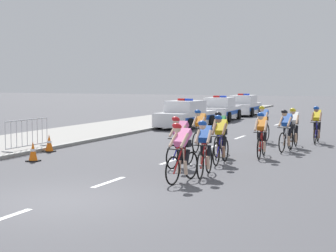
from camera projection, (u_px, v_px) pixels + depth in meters
name	position (u px, v px, depth m)	size (l,w,h in m)	color
ground_plane	(54.00, 201.00, 11.89)	(160.00, 160.00, 0.00)	#4C4C51
sidewalk_slab	(94.00, 131.00, 27.64)	(4.67, 60.00, 0.12)	gray
kerb_edge	(134.00, 132.00, 26.74)	(0.16, 60.00, 0.13)	#9E9E99
lane_markings_centre	(211.00, 147.00, 21.37)	(0.14, 25.60, 0.01)	white
cyclist_lead	(182.00, 151.00, 14.00)	(0.45, 1.72, 1.56)	black
cyclist_second	(205.00, 147.00, 14.87)	(0.45, 1.72, 1.56)	black
cyclist_third	(180.00, 141.00, 16.43)	(0.45, 1.72, 1.56)	black
cyclist_fourth	(221.00, 138.00, 17.10)	(0.42, 1.72, 1.56)	black
cyclist_fifth	(220.00, 133.00, 18.82)	(0.44, 1.72, 1.56)	black
cyclist_sixth	(262.00, 134.00, 18.45)	(0.44, 1.72, 1.56)	black
cyclist_seventh	(200.00, 130.00, 20.15)	(0.42, 1.72, 1.56)	black
cyclist_eighth	(286.00, 130.00, 20.13)	(0.45, 1.72, 1.56)	black
cyclist_ninth	(263.00, 123.00, 22.98)	(0.43, 1.72, 1.56)	black
cyclist_tenth	(294.00, 127.00, 21.21)	(0.42, 1.72, 1.56)	black
cyclist_eleventh	(317.00, 124.00, 22.72)	(0.42, 1.72, 1.56)	black
police_car_nearest	(186.00, 115.00, 29.91)	(2.27, 4.53, 1.59)	white
police_car_second	(220.00, 110.00, 35.35)	(2.19, 4.49, 1.59)	white
police_car_third	(244.00, 106.00, 40.45)	(2.12, 4.46, 1.59)	white
crowd_barrier_middle	(27.00, 134.00, 19.80)	(0.55, 2.32, 1.07)	#B7BABF
traffic_cone_near	(49.00, 143.00, 19.91)	(0.36, 0.36, 0.64)	black
traffic_cone_mid	(33.00, 152.00, 17.58)	(0.36, 0.36, 0.64)	black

